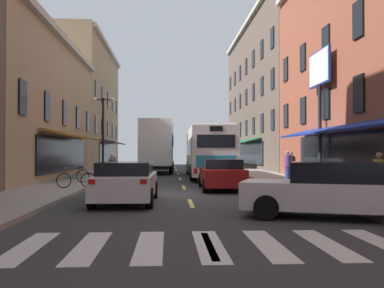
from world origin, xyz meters
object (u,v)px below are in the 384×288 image
object	(u,v)px
bicycle_near	(76,180)
street_lamp_twin	(103,133)
billboard_sign	(320,82)
sedan_mid	(221,174)
sedan_far	(337,190)
pedestrian_rear	(288,166)
pedestrian_near	(291,165)
pedestrian_far	(380,177)
box_truck	(158,147)
motorcycle_rider	(113,175)
sedan_near	(126,182)
transit_bus	(208,151)
bicycle_mid	(93,175)
sedan_rear	(158,161)

from	to	relation	value
bicycle_near	street_lamp_twin	world-z (taller)	street_lamp_twin
billboard_sign	bicycle_near	world-z (taller)	billboard_sign
sedan_mid	sedan_far	world-z (taller)	sedan_far
sedan_far	pedestrian_rear	size ratio (longest dim) A/B	3.09
bicycle_near	pedestrian_near	world-z (taller)	pedestrian_near
billboard_sign	street_lamp_twin	xyz separation A→B (m)	(-11.90, 5.54, -2.41)
pedestrian_far	billboard_sign	bearing A→B (deg)	-37.69
box_truck	sedan_far	size ratio (longest dim) A/B	1.59
motorcycle_rider	pedestrian_rear	bearing A→B (deg)	23.17
box_truck	pedestrian_rear	size ratio (longest dim) A/B	4.91
pedestrian_near	street_lamp_twin	bearing A→B (deg)	26.63
pedestrian_near	bicycle_near	bearing A→B (deg)	67.35
sedan_mid	pedestrian_near	bearing A→B (deg)	45.72
sedan_near	motorcycle_rider	world-z (taller)	motorcycle_rider
sedan_far	pedestrian_near	world-z (taller)	pedestrian_near
transit_bus	sedan_mid	size ratio (longest dim) A/B	2.71
sedan_near	pedestrian_rear	xyz separation A→B (m)	(7.73, 7.95, 0.27)
sedan_near	motorcycle_rider	bearing A→B (deg)	103.00
motorcycle_rider	transit_bus	bearing A→B (deg)	63.31
sedan_mid	bicycle_near	bearing A→B (deg)	-177.19
bicycle_mid	street_lamp_twin	xyz separation A→B (m)	(-0.20, 4.74, 2.42)
pedestrian_rear	sedan_near	bearing A→B (deg)	-68.37
bicycle_mid	pedestrian_far	size ratio (longest dim) A/B	1.08
billboard_sign	pedestrian_rear	distance (m)	4.66
pedestrian_rear	motorcycle_rider	bearing A→B (deg)	-91.01
pedestrian_far	sedan_rear	bearing A→B (deg)	-16.90
sedan_near	sedan_rear	size ratio (longest dim) A/B	0.98
sedan_near	bicycle_mid	world-z (taller)	sedan_near
billboard_sign	street_lamp_twin	size ratio (longest dim) A/B	1.36
transit_bus	street_lamp_twin	size ratio (longest dim) A/B	2.42
box_truck	pedestrian_rear	distance (m)	13.98
sedan_mid	pedestrian_rear	xyz separation A→B (m)	(3.91, 3.09, 0.27)
bicycle_mid	sedan_far	bearing A→B (deg)	-54.57
box_truck	street_lamp_twin	world-z (taller)	street_lamp_twin
transit_bus	bicycle_mid	world-z (taller)	transit_bus
sedan_near	transit_bus	bearing A→B (deg)	74.07
sedan_rear	pedestrian_far	distance (m)	33.83
pedestrian_far	sedan_far	bearing A→B (deg)	105.02
sedan_mid	pedestrian_rear	size ratio (longest dim) A/B	2.72
billboard_sign	sedan_far	bearing A→B (deg)	-107.54
box_truck	pedestrian_near	size ratio (longest dim) A/B	5.02
transit_bus	bicycle_mid	size ratio (longest dim) A/B	7.08
pedestrian_near	pedestrian_rear	bearing A→B (deg)	110.94
motorcycle_rider	bicycle_near	xyz separation A→B (m)	(-1.64, 0.32, -0.21)
bicycle_near	pedestrian_near	xyz separation A→B (m)	(10.98, 4.97, 0.48)
billboard_sign	box_truck	distance (m)	15.69
sedan_near	bicycle_near	world-z (taller)	sedan_near
sedan_mid	bicycle_near	world-z (taller)	sedan_mid
billboard_sign	pedestrian_far	world-z (taller)	billboard_sign
transit_bus	sedan_near	world-z (taller)	transit_bus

